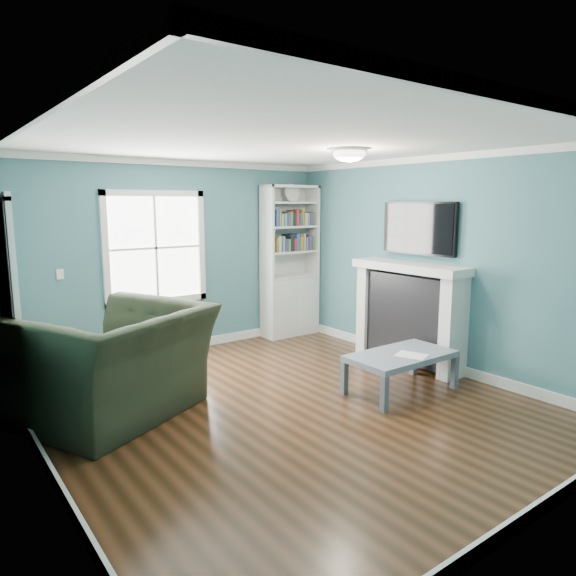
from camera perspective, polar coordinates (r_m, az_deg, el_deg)
floor at (r=5.33m, az=-0.19°, el=-13.00°), size 5.00×5.00×0.00m
room_walls at (r=4.95m, az=-0.20°, el=4.19°), size 5.00×5.00×5.00m
trim at (r=4.99m, az=-0.20°, el=0.24°), size 4.50×5.00×2.60m
window at (r=6.99m, az=-14.48°, el=4.33°), size 1.40×0.06×1.50m
bookshelf at (r=7.91m, az=0.20°, el=1.34°), size 0.90×0.35×2.31m
fireplace at (r=6.66m, az=13.30°, el=-2.95°), size 0.44×1.58×1.30m
tv at (r=6.62m, az=14.33°, el=6.45°), size 0.06×1.10×0.65m
door at (r=5.50m, az=-28.69°, el=-1.81°), size 0.12×0.98×2.17m
ceiling_fixture at (r=5.61m, az=6.82°, el=14.63°), size 0.38×0.38×0.15m
light_switch at (r=6.66m, az=-23.98°, el=1.41°), size 0.08×0.01×0.12m
recliner at (r=5.16m, az=-18.83°, el=-6.03°), size 1.91×1.65×1.41m
coffee_table at (r=5.74m, az=12.44°, el=-7.62°), size 1.19×0.65×0.43m
paper_sheet at (r=5.66m, az=13.56°, el=-7.27°), size 0.34×0.38×0.00m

